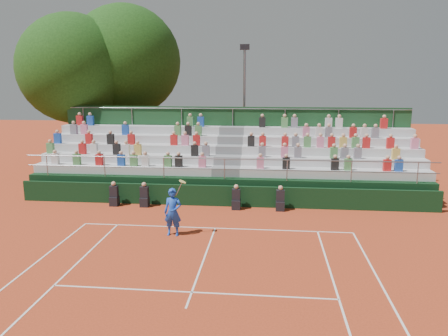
# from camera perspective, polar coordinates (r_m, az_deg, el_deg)

# --- Properties ---
(ground) EXTENTS (90.00, 90.00, 0.00)m
(ground) POSITION_cam_1_polar(r_m,az_deg,el_deg) (17.94, -1.15, -7.87)
(ground) COLOR #B43E1E
(ground) RESTS_ON ground
(courtside_wall) EXTENTS (20.00, 0.15, 1.00)m
(courtside_wall) POSITION_cam_1_polar(r_m,az_deg,el_deg) (20.83, -0.08, -3.67)
(courtside_wall) COLOR black
(courtside_wall) RESTS_ON ground
(line_officials) EXTENTS (8.30, 0.40, 1.19)m
(line_officials) POSITION_cam_1_polar(r_m,az_deg,el_deg) (20.60, -4.11, -3.94)
(line_officials) COLOR black
(line_officials) RESTS_ON ground
(grandstand) EXTENTS (20.00, 5.20, 4.40)m
(grandstand) POSITION_cam_1_polar(r_m,az_deg,el_deg) (23.83, 0.73, -0.31)
(grandstand) COLOR black
(grandstand) RESTS_ON ground
(tennis_player) EXTENTS (0.88, 0.47, 2.22)m
(tennis_player) POSITION_cam_1_polar(r_m,az_deg,el_deg) (17.00, -6.69, -5.73)
(tennis_player) COLOR blue
(tennis_player) RESTS_ON ground
(tree_west) EXTENTS (7.00, 7.00, 10.13)m
(tree_west) POSITION_cam_1_polar(r_m,az_deg,el_deg) (30.44, -19.08, 12.13)
(tree_west) COLOR #342113
(tree_west) RESTS_ON ground
(tree_east) EXTENTS (7.52, 7.52, 10.95)m
(tree_east) POSITION_cam_1_polar(r_m,az_deg,el_deg) (31.44, -12.76, 13.46)
(tree_east) COLOR #342113
(tree_east) RESTS_ON ground
(floodlight_mast) EXTENTS (0.60, 0.25, 8.16)m
(floodlight_mast) POSITION_cam_1_polar(r_m,az_deg,el_deg) (28.97, 2.67, 9.12)
(floodlight_mast) COLOR gray
(floodlight_mast) RESTS_ON ground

